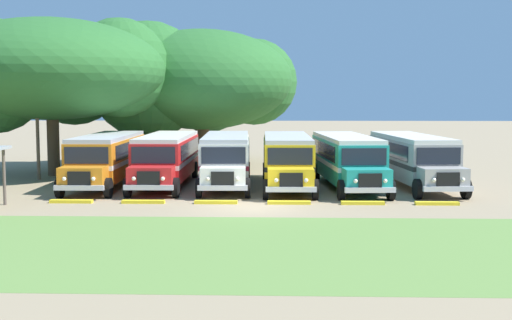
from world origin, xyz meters
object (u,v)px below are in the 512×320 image
object	(u,v)px
parked_bus_slot_3	(287,158)
parked_bus_slot_4	(347,158)
parked_bus_slot_1	(167,157)
utility_pole	(37,124)
parked_bus_slot_0	(107,157)
parked_bus_slot_5	(412,158)
parked_bus_slot_2	(226,157)
secondary_tree	(54,71)
broad_shade_tree	(195,82)

from	to	relation	value
parked_bus_slot_3	parked_bus_slot_4	bearing A→B (deg)	86.69
parked_bus_slot_3	parked_bus_slot_4	distance (m)	3.31
parked_bus_slot_1	utility_pole	bearing A→B (deg)	-104.92
parked_bus_slot_0	parked_bus_slot_3	xyz separation A→B (m)	(10.12, -0.22, 0.00)
utility_pole	parked_bus_slot_5	bearing A→B (deg)	-5.36
parked_bus_slot_0	utility_pole	distance (m)	5.51
parked_bus_slot_1	parked_bus_slot_3	distance (m)	6.78
parked_bus_slot_2	secondary_tree	size ratio (longest dim) A/B	0.72
broad_shade_tree	secondary_tree	bearing A→B (deg)	-141.36
parked_bus_slot_2	parked_bus_slot_5	world-z (taller)	same
parked_bus_slot_3	secondary_tree	size ratio (longest dim) A/B	0.72
utility_pole	broad_shade_tree	bearing A→B (deg)	48.73
parked_bus_slot_5	utility_pole	xyz separation A→B (m)	(-21.82, 2.05, 1.75)
parked_bus_slot_0	broad_shade_tree	distance (m)	13.04
parked_bus_slot_5	secondary_tree	world-z (taller)	secondary_tree
parked_bus_slot_0	parked_bus_slot_2	distance (m)	6.72
parked_bus_slot_0	parked_bus_slot_3	bearing A→B (deg)	87.53
parked_bus_slot_4	secondary_tree	xyz separation A→B (m)	(-18.04, 5.49, 4.99)
parked_bus_slot_3	parked_bus_slot_5	world-z (taller)	same
parked_bus_slot_1	parked_bus_slot_3	bearing A→B (deg)	85.65
parked_bus_slot_0	broad_shade_tree	size ratio (longest dim) A/B	0.74
parked_bus_slot_1	utility_pole	xyz separation A→B (m)	(-8.07, 2.04, 1.75)
utility_pole	parked_bus_slot_4	bearing A→B (deg)	-8.11
parked_bus_slot_3	parked_bus_slot_5	size ratio (longest dim) A/B	0.99
parked_bus_slot_0	utility_pole	size ratio (longest dim) A/B	1.76
utility_pole	parked_bus_slot_1	bearing A→B (deg)	-14.21
parked_bus_slot_4	parked_bus_slot_5	world-z (taller)	same
parked_bus_slot_3	secondary_tree	world-z (taller)	secondary_tree
parked_bus_slot_2	utility_pole	bearing A→B (deg)	-102.96
parked_bus_slot_2	parked_bus_slot_3	xyz separation A→B (m)	(3.41, -0.41, 0.00)
parked_bus_slot_0	parked_bus_slot_1	bearing A→B (deg)	92.41
parked_bus_slot_0	secondary_tree	xyz separation A→B (m)	(-4.61, 5.16, 4.99)
parked_bus_slot_4	parked_bus_slot_3	bearing A→B (deg)	-97.13
parked_bus_slot_0	parked_bus_slot_4	size ratio (longest dim) A/B	0.99
parked_bus_slot_2	parked_bus_slot_5	size ratio (longest dim) A/B	0.99
parked_bus_slot_0	parked_bus_slot_1	size ratio (longest dim) A/B	1.00
parked_bus_slot_4	utility_pole	world-z (taller)	utility_pole
parked_bus_slot_4	broad_shade_tree	size ratio (longest dim) A/B	0.74
parked_bus_slot_2	broad_shade_tree	xyz separation A→B (m)	(-3.14, 11.51, 4.48)
parked_bus_slot_5	broad_shade_tree	xyz separation A→B (m)	(-13.52, 11.50, 4.48)
secondary_tree	utility_pole	bearing A→B (deg)	-92.02
parked_bus_slot_0	parked_bus_slot_2	size ratio (longest dim) A/B	1.00
parked_bus_slot_4	parked_bus_slot_5	bearing A→B (deg)	93.14
parked_bus_slot_3	secondary_tree	distance (m)	16.46
parked_bus_slot_0	utility_pole	bearing A→B (deg)	-116.81
parked_bus_slot_2	secondary_tree	xyz separation A→B (m)	(-11.33, 4.96, 4.99)
broad_shade_tree	utility_pole	bearing A→B (deg)	-131.27
parked_bus_slot_1	parked_bus_slot_3	world-z (taller)	same
secondary_tree	utility_pole	world-z (taller)	secondary_tree
parked_bus_slot_0	secondary_tree	bearing A→B (deg)	-139.44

